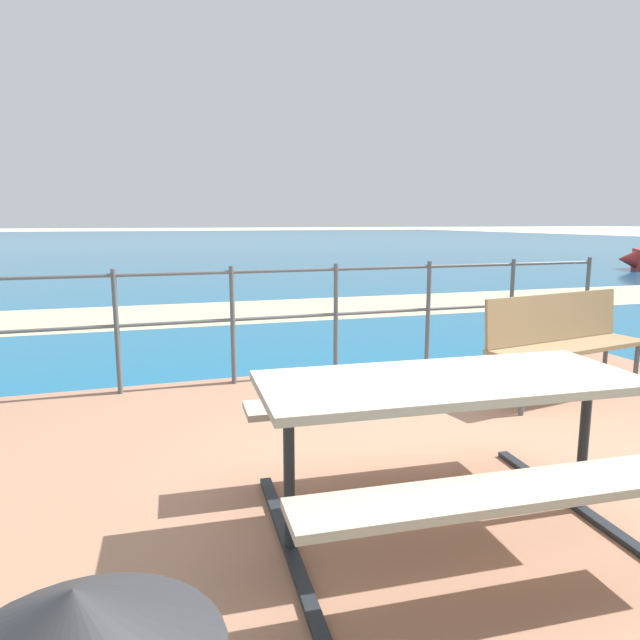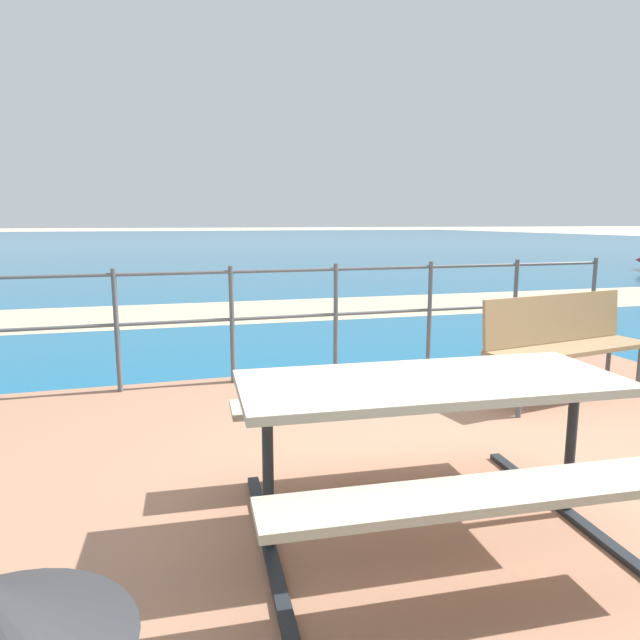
# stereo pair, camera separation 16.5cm
# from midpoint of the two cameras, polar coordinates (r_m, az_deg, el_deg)

# --- Properties ---
(ground_plane) EXTENTS (240.00, 240.00, 0.00)m
(ground_plane) POSITION_cam_midpoint_polar(r_m,az_deg,el_deg) (3.51, 15.63, -16.27)
(ground_plane) COLOR beige
(patio_paving) EXTENTS (6.40, 5.20, 0.06)m
(patio_paving) POSITION_cam_midpoint_polar(r_m,az_deg,el_deg) (3.50, 15.65, -15.82)
(patio_paving) COLOR #996B51
(patio_paving) RESTS_ON ground
(sea_water) EXTENTS (90.00, 90.00, 0.01)m
(sea_water) POSITION_cam_midpoint_polar(r_m,az_deg,el_deg) (42.71, -14.16, 7.59)
(sea_water) COLOR #145B84
(sea_water) RESTS_ON ground
(beach_strip) EXTENTS (54.04, 3.74, 0.01)m
(beach_strip) POSITION_cam_midpoint_polar(r_m,az_deg,el_deg) (9.74, -5.96, 0.88)
(beach_strip) COLOR tan
(beach_strip) RESTS_ON ground
(picnic_table) EXTENTS (1.84, 1.52, 0.76)m
(picnic_table) POSITION_cam_midpoint_polar(r_m,az_deg,el_deg) (2.73, 12.69, -9.16)
(picnic_table) COLOR tan
(picnic_table) RESTS_ON patio_paving
(park_bench) EXTENTS (1.58, 0.66, 0.86)m
(park_bench) POSITION_cam_midpoint_polar(r_m,az_deg,el_deg) (5.17, 23.96, -1.53)
(park_bench) COLOR #8C704C
(park_bench) RESTS_ON patio_paving
(railing_fence) EXTENTS (5.94, 0.04, 1.07)m
(railing_fence) POSITION_cam_midpoint_polar(r_m,az_deg,el_deg) (5.40, 2.47, 1.28)
(railing_fence) COLOR #4C5156
(railing_fence) RESTS_ON patio_paving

